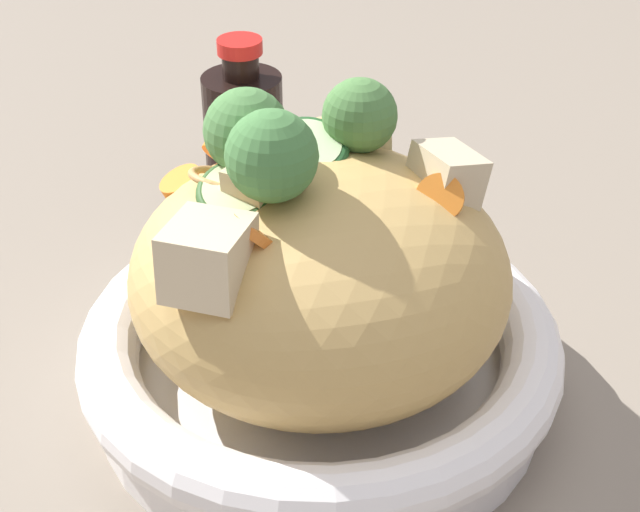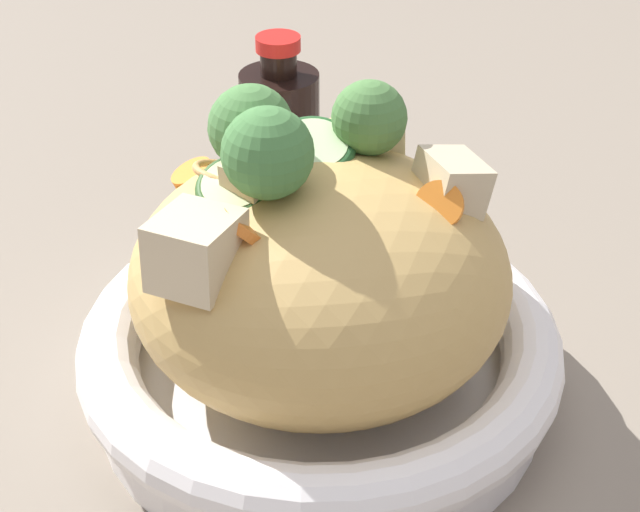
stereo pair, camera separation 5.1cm
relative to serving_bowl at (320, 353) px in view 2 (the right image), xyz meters
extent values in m
plane|color=gray|center=(0.00, 0.00, -0.03)|extent=(3.00, 3.00, 0.00)
cylinder|color=white|center=(0.00, 0.00, -0.02)|extent=(0.25, 0.25, 0.02)
torus|color=white|center=(0.00, 0.00, 0.01)|extent=(0.27, 0.27, 0.03)
ellipsoid|color=tan|center=(0.00, 0.00, 0.05)|extent=(0.20, 0.20, 0.12)
torus|color=tan|center=(0.05, 0.00, 0.11)|extent=(0.06, 0.06, 0.03)
torus|color=tan|center=(0.00, 0.00, 0.08)|extent=(0.05, 0.05, 0.02)
torus|color=tan|center=(0.02, 0.04, 0.11)|extent=(0.06, 0.06, 0.02)
torus|color=tan|center=(-0.01, -0.03, 0.09)|extent=(0.06, 0.06, 0.03)
cone|color=#A3C078|center=(0.02, 0.03, 0.11)|extent=(0.03, 0.02, 0.02)
sphere|color=#4A7D42|center=(0.02, 0.03, 0.13)|extent=(0.05, 0.05, 0.04)
cone|color=#A2B56E|center=(0.04, -0.03, 0.11)|extent=(0.02, 0.02, 0.01)
sphere|color=#4B7A3F|center=(0.04, -0.03, 0.13)|extent=(0.06, 0.06, 0.04)
cone|color=#96BE73|center=(-0.01, 0.03, 0.11)|extent=(0.03, 0.03, 0.02)
sphere|color=#447A40|center=(-0.01, 0.03, 0.13)|extent=(0.06, 0.06, 0.04)
cylinder|color=orange|center=(-0.03, 0.04, 0.11)|extent=(0.03, 0.03, 0.02)
cylinder|color=orange|center=(0.06, 0.06, 0.09)|extent=(0.02, 0.02, 0.01)
cylinder|color=orange|center=(-0.02, 0.06, 0.10)|extent=(0.04, 0.04, 0.02)
cylinder|color=orange|center=(-0.02, -0.06, 0.10)|extent=(0.03, 0.03, 0.02)
cylinder|color=orange|center=(0.06, 0.04, 0.10)|extent=(0.04, 0.04, 0.03)
cylinder|color=beige|center=(0.00, 0.04, 0.11)|extent=(0.05, 0.05, 0.02)
torus|color=#2E5424|center=(0.00, 0.04, 0.11)|extent=(0.06, 0.06, 0.02)
cylinder|color=beige|center=(0.03, 0.00, 0.11)|extent=(0.04, 0.04, 0.02)
torus|color=#235127|center=(0.03, 0.00, 0.11)|extent=(0.05, 0.05, 0.02)
cube|color=beige|center=(0.06, -0.04, 0.10)|extent=(0.03, 0.03, 0.02)
cube|color=beige|center=(0.00, 0.03, 0.12)|extent=(0.04, 0.04, 0.02)
cube|color=beige|center=(-0.04, 0.06, 0.10)|extent=(0.05, 0.05, 0.04)
cube|color=beige|center=(0.00, -0.07, 0.10)|extent=(0.04, 0.04, 0.03)
cylinder|color=black|center=(0.22, 0.00, 0.02)|extent=(0.06, 0.06, 0.10)
cylinder|color=black|center=(0.22, 0.00, 0.08)|extent=(0.03, 0.03, 0.02)
cylinder|color=red|center=(0.22, 0.00, 0.10)|extent=(0.03, 0.03, 0.01)
camera|label=1|loc=(-0.41, 0.11, 0.35)|focal=54.96mm
camera|label=2|loc=(-0.42, 0.06, 0.35)|focal=54.96mm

